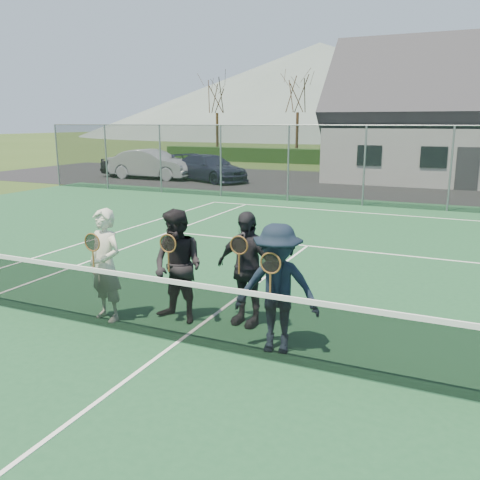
{
  "coord_description": "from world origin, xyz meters",
  "views": [
    {
      "loc": [
        3.61,
        -5.83,
        3.13
      ],
      "look_at": [
        0.31,
        1.5,
        1.25
      ],
      "focal_mm": 38.0,
      "sensor_mm": 36.0,
      "label": 1
    }
  ],
  "objects_px": {
    "player_b": "(178,266)",
    "player_c": "(246,268)",
    "tennis_net": "(177,308)",
    "player_a": "(105,265)",
    "car_b": "(152,164)",
    "player_d": "(277,289)",
    "car_c": "(210,168)",
    "car_a": "(138,164)"
  },
  "relations": [
    {
      "from": "car_a",
      "to": "player_a",
      "type": "relative_size",
      "value": 2.37
    },
    {
      "from": "car_b",
      "to": "car_c",
      "type": "relative_size",
      "value": 1.01
    },
    {
      "from": "player_d",
      "to": "player_b",
      "type": "bearing_deg",
      "value": 167.84
    },
    {
      "from": "player_a",
      "to": "car_b",
      "type": "bearing_deg",
      "value": 121.91
    },
    {
      "from": "car_c",
      "to": "player_b",
      "type": "relative_size",
      "value": 2.69
    },
    {
      "from": "player_b",
      "to": "player_c",
      "type": "relative_size",
      "value": 1.0
    },
    {
      "from": "player_b",
      "to": "car_c",
      "type": "bearing_deg",
      "value": 116.17
    },
    {
      "from": "car_b",
      "to": "player_c",
      "type": "bearing_deg",
      "value": -142.91
    },
    {
      "from": "player_c",
      "to": "car_a",
      "type": "bearing_deg",
      "value": 129.52
    },
    {
      "from": "player_c",
      "to": "player_a",
      "type": "bearing_deg",
      "value": -160.3
    },
    {
      "from": "car_c",
      "to": "player_a",
      "type": "distance_m",
      "value": 19.66
    },
    {
      "from": "car_c",
      "to": "tennis_net",
      "type": "distance_m",
      "value": 20.56
    },
    {
      "from": "car_b",
      "to": "car_c",
      "type": "bearing_deg",
      "value": -86.92
    },
    {
      "from": "player_d",
      "to": "player_c",
      "type": "bearing_deg",
      "value": 136.92
    },
    {
      "from": "player_b",
      "to": "player_c",
      "type": "height_order",
      "value": "same"
    },
    {
      "from": "car_b",
      "to": "tennis_net",
      "type": "bearing_deg",
      "value": -145.84
    },
    {
      "from": "car_b",
      "to": "car_a",
      "type": "bearing_deg",
      "value": 68.09
    },
    {
      "from": "player_b",
      "to": "player_c",
      "type": "xyz_separation_m",
      "value": [
        1.02,
        0.34,
        0.0
      ]
    },
    {
      "from": "car_a",
      "to": "player_a",
      "type": "xyz_separation_m",
      "value": [
        12.47,
        -18.41,
        0.19
      ]
    },
    {
      "from": "car_b",
      "to": "tennis_net",
      "type": "height_order",
      "value": "car_b"
    },
    {
      "from": "player_d",
      "to": "car_c",
      "type": "bearing_deg",
      "value": 120.11
    },
    {
      "from": "tennis_net",
      "to": "player_c",
      "type": "xyz_separation_m",
      "value": [
        0.61,
        1.07,
        0.38
      ]
    },
    {
      "from": "car_c",
      "to": "player_d",
      "type": "height_order",
      "value": "player_d"
    },
    {
      "from": "car_b",
      "to": "player_d",
      "type": "xyz_separation_m",
      "value": [
        14.02,
        -17.87,
        0.11
      ]
    },
    {
      "from": "car_b",
      "to": "player_b",
      "type": "height_order",
      "value": "player_b"
    },
    {
      "from": "player_a",
      "to": "player_b",
      "type": "relative_size",
      "value": 1.0
    },
    {
      "from": "player_a",
      "to": "player_d",
      "type": "bearing_deg",
      "value": 0.52
    },
    {
      "from": "tennis_net",
      "to": "player_a",
      "type": "xyz_separation_m",
      "value": [
        -1.49,
        0.31,
        0.38
      ]
    },
    {
      "from": "tennis_net",
      "to": "player_a",
      "type": "height_order",
      "value": "player_a"
    },
    {
      "from": "car_b",
      "to": "car_c",
      "type": "distance_m",
      "value": 3.53
    },
    {
      "from": "player_a",
      "to": "player_d",
      "type": "distance_m",
      "value": 2.87
    },
    {
      "from": "car_a",
      "to": "car_c",
      "type": "xyz_separation_m",
      "value": [
        4.85,
        -0.29,
        -0.02
      ]
    },
    {
      "from": "player_a",
      "to": "car_c",
      "type": "bearing_deg",
      "value": 112.81
    },
    {
      "from": "player_a",
      "to": "tennis_net",
      "type": "bearing_deg",
      "value": -11.94
    },
    {
      "from": "car_b",
      "to": "player_d",
      "type": "bearing_deg",
      "value": -142.48
    },
    {
      "from": "car_a",
      "to": "car_b",
      "type": "relative_size",
      "value": 0.87
    },
    {
      "from": "player_c",
      "to": "player_d",
      "type": "relative_size",
      "value": 1.0
    },
    {
      "from": "player_b",
      "to": "car_b",
      "type": "bearing_deg",
      "value": 124.96
    },
    {
      "from": "car_a",
      "to": "player_d",
      "type": "relative_size",
      "value": 2.37
    },
    {
      "from": "car_c",
      "to": "player_b",
      "type": "bearing_deg",
      "value": -129.51
    },
    {
      "from": "car_c",
      "to": "player_d",
      "type": "bearing_deg",
      "value": -125.57
    },
    {
      "from": "car_a",
      "to": "player_b",
      "type": "distance_m",
      "value": 22.53
    }
  ]
}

